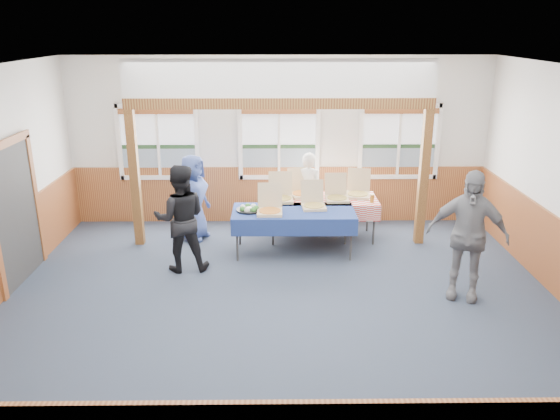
# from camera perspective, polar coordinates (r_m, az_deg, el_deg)

# --- Properties ---
(floor) EXTENTS (8.00, 8.00, 0.00)m
(floor) POSITION_cam_1_polar(r_m,az_deg,el_deg) (7.76, 0.14, -9.86)
(floor) COLOR #283241
(floor) RESTS_ON ground
(ceiling) EXTENTS (8.00, 8.00, 0.00)m
(ceiling) POSITION_cam_1_polar(r_m,az_deg,el_deg) (6.83, 0.16, 14.42)
(ceiling) COLOR white
(ceiling) RESTS_ON wall_back
(wall_back) EXTENTS (8.00, 0.00, 8.00)m
(wall_back) POSITION_cam_1_polar(r_m,az_deg,el_deg) (10.52, -0.12, 7.17)
(wall_back) COLOR silver
(wall_back) RESTS_ON floor
(wall_front) EXTENTS (8.00, 0.00, 8.00)m
(wall_front) POSITION_cam_1_polar(r_m,az_deg,el_deg) (3.93, 0.87, -13.88)
(wall_front) COLOR silver
(wall_front) RESTS_ON floor
(wainscot_back) EXTENTS (7.98, 0.05, 1.10)m
(wainscot_back) POSITION_cam_1_polar(r_m,az_deg,el_deg) (10.76, -0.11, 1.66)
(wainscot_back) COLOR brown
(wainscot_back) RESTS_ON floor
(cased_opening) EXTENTS (0.06, 1.30, 2.10)m
(cased_opening) POSITION_cam_1_polar(r_m,az_deg,el_deg) (9.03, -25.96, -0.38)
(cased_opening) COLOR #2E2E2E
(cased_opening) RESTS_ON wall_left
(window_left) EXTENTS (1.56, 0.10, 1.46)m
(window_left) POSITION_cam_1_polar(r_m,az_deg,el_deg) (10.69, -12.64, 7.34)
(window_left) COLOR white
(window_left) RESTS_ON wall_back
(window_mid) EXTENTS (1.56, 0.10, 1.46)m
(window_mid) POSITION_cam_1_polar(r_m,az_deg,el_deg) (10.47, -0.11, 7.55)
(window_mid) COLOR white
(window_mid) RESTS_ON wall_back
(window_right) EXTENTS (1.56, 0.10, 1.46)m
(window_right) POSITION_cam_1_polar(r_m,az_deg,el_deg) (10.74, 12.36, 7.40)
(window_right) COLOR white
(window_right) RESTS_ON wall_back
(post_left) EXTENTS (0.15, 0.15, 2.40)m
(post_left) POSITION_cam_1_polar(r_m,az_deg,el_deg) (9.75, -14.92, 3.17)
(post_left) COLOR #522712
(post_left) RESTS_ON floor
(post_right) EXTENTS (0.15, 0.15, 2.40)m
(post_right) POSITION_cam_1_polar(r_m,az_deg,el_deg) (9.80, 14.76, 3.26)
(post_right) COLOR #522712
(post_right) RESTS_ON floor
(cross_beam) EXTENTS (5.15, 0.18, 0.18)m
(cross_beam) POSITION_cam_1_polar(r_m,az_deg,el_deg) (9.19, -0.05, 11.10)
(cross_beam) COLOR #522712
(cross_beam) RESTS_ON post_left
(table_left) EXTENTS (2.24, 1.72, 0.76)m
(table_left) POSITION_cam_1_polar(r_m,az_deg,el_deg) (9.19, 1.43, -0.36)
(table_left) COLOR #2E2E2E
(table_left) RESTS_ON floor
(table_right) EXTENTS (2.06, 1.12, 0.76)m
(table_right) POSITION_cam_1_polar(r_m,az_deg,el_deg) (9.86, 4.45, 0.92)
(table_right) COLOR #2E2E2E
(table_right) RESTS_ON floor
(pizza_box_a) EXTENTS (0.42, 0.51, 0.45)m
(pizza_box_a) POSITION_cam_1_polar(r_m,az_deg,el_deg) (9.04, -1.07, 0.12)
(pizza_box_a) COLOR tan
(pizza_box_a) RESTS_ON table_left
(pizza_box_b) EXTENTS (0.43, 0.51, 0.43)m
(pizza_box_b) POSITION_cam_1_polar(r_m,az_deg,el_deg) (9.32, 3.53, 0.65)
(pizza_box_b) COLOR tan
(pizza_box_b) RESTS_ON table_left
(pizza_box_c) EXTENTS (0.44, 0.53, 0.46)m
(pizza_box_c) POSITION_cam_1_polar(r_m,az_deg,el_deg) (9.69, 0.08, 1.42)
(pizza_box_c) COLOR tan
(pizza_box_c) RESTS_ON table_right
(pizza_box_d) EXTENTS (0.54, 0.60, 0.46)m
(pizza_box_d) POSITION_cam_1_polar(r_m,az_deg,el_deg) (9.98, 2.31, 1.92)
(pizza_box_d) COLOR tan
(pizza_box_d) RESTS_ON table_right
(pizza_box_e) EXTENTS (0.41, 0.50, 0.44)m
(pizza_box_e) POSITION_cam_1_polar(r_m,az_deg,el_deg) (9.77, 5.96, 1.45)
(pizza_box_e) COLOR tan
(pizza_box_e) RESTS_ON table_right
(pizza_box_f) EXTENTS (0.51, 0.59, 0.46)m
(pizza_box_f) POSITION_cam_1_polar(r_m,az_deg,el_deg) (10.04, 8.14, 1.84)
(pizza_box_f) COLOR tan
(pizza_box_f) RESTS_ON table_right
(veggie_tray) EXTENTS (0.43, 0.43, 0.10)m
(veggie_tray) POSITION_cam_1_polar(r_m,az_deg,el_deg) (9.16, -3.26, 0.11)
(veggie_tray) COLOR black
(veggie_tray) RESTS_ON table_left
(drink_glass) EXTENTS (0.07, 0.07, 0.15)m
(drink_glass) POSITION_cam_1_polar(r_m,az_deg,el_deg) (9.70, 9.60, 1.20)
(drink_glass) COLOR #9C641A
(drink_glass) RESTS_ON table_right
(woman_white) EXTENTS (0.65, 0.55, 1.50)m
(woman_white) POSITION_cam_1_polar(r_m,az_deg,el_deg) (10.26, 2.99, 1.95)
(woman_white) COLOR silver
(woman_white) RESTS_ON floor
(woman_black) EXTENTS (0.91, 0.75, 1.72)m
(woman_black) POSITION_cam_1_polar(r_m,az_deg,el_deg) (8.64, -10.35, -0.87)
(woman_black) COLOR black
(woman_black) RESTS_ON floor
(man_blue) EXTENTS (0.75, 0.89, 1.56)m
(man_blue) POSITION_cam_1_polar(r_m,az_deg,el_deg) (9.91, -9.01, 1.31)
(man_blue) COLOR #3B5094
(man_blue) RESTS_ON floor
(person_grey) EXTENTS (1.19, 0.83, 1.88)m
(person_grey) POSITION_cam_1_polar(r_m,az_deg,el_deg) (8.04, 18.97, -2.51)
(person_grey) COLOR slate
(person_grey) RESTS_ON floor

